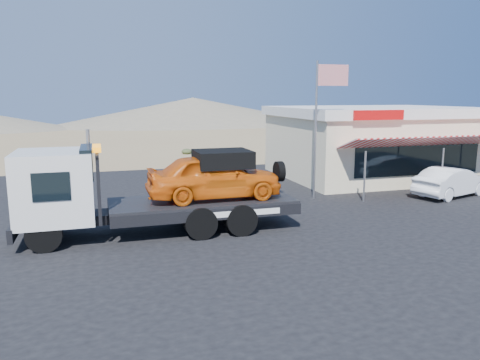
% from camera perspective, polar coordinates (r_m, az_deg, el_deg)
% --- Properties ---
extents(ground, '(120.00, 120.00, 0.00)m').
position_cam_1_polar(ground, '(15.45, 0.43, -6.90)').
color(ground, '#927553').
rests_on(ground, ground).
extents(asphalt_lot, '(32.00, 24.00, 0.02)m').
position_cam_1_polar(asphalt_lot, '(18.81, 3.52, -3.74)').
color(asphalt_lot, black).
rests_on(asphalt_lot, ground).
extents(tow_truck, '(8.94, 2.65, 2.99)m').
position_cam_1_polar(tow_truck, '(15.69, -10.54, -0.75)').
color(tow_truck, black).
rests_on(tow_truck, asphalt_lot).
extents(white_sedan, '(4.30, 2.52, 1.34)m').
position_cam_1_polar(white_sedan, '(23.36, 24.42, -0.19)').
color(white_sedan, white).
rests_on(white_sedan, asphalt_lot).
extents(jerky_store, '(10.40, 9.97, 3.90)m').
position_cam_1_polar(jerky_store, '(27.58, 15.91, 4.55)').
color(jerky_store, beige).
rests_on(jerky_store, asphalt_lot).
extents(flagpole, '(1.55, 0.10, 6.00)m').
position_cam_1_polar(flagpole, '(20.82, 9.83, 7.94)').
color(flagpole, '#99999E').
rests_on(flagpole, asphalt_lot).
extents(distant_hills, '(126.00, 48.00, 4.20)m').
position_cam_1_polar(distant_hills, '(69.48, -21.57, 7.39)').
color(distant_hills, '#726B59').
rests_on(distant_hills, ground).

